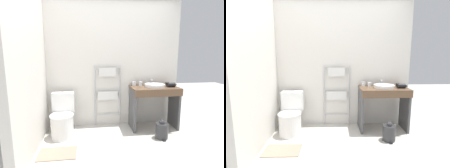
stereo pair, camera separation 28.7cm
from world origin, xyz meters
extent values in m
plane|color=beige|center=(0.00, 0.00, 0.00)|extent=(12.00, 12.00, 0.00)
cube|color=silver|center=(0.00, 1.39, 1.26)|extent=(2.80, 0.12, 2.52)
cube|color=silver|center=(-1.34, 0.66, 1.26)|extent=(0.12, 1.98, 2.52)
cylinder|color=white|center=(-0.95, 0.85, 0.20)|extent=(0.40, 0.40, 0.39)
cylinder|color=white|center=(-0.95, 0.85, 0.40)|extent=(0.41, 0.41, 0.02)
cube|color=white|center=(-0.95, 1.12, 0.57)|extent=(0.40, 0.18, 0.36)
cylinder|color=silver|center=(-0.95, 1.12, 0.76)|extent=(0.05, 0.05, 0.01)
cylinder|color=silver|center=(-0.35, 1.30, 0.62)|extent=(0.02, 0.02, 1.24)
cylinder|color=silver|center=(0.16, 1.30, 0.62)|extent=(0.02, 0.02, 1.24)
cylinder|color=silver|center=(-0.09, 1.30, 0.22)|extent=(0.51, 0.02, 0.02)
cylinder|color=silver|center=(-0.09, 1.30, 0.71)|extent=(0.51, 0.02, 0.02)
cylinder|color=silver|center=(-0.09, 1.30, 1.19)|extent=(0.51, 0.02, 0.02)
cube|color=silver|center=(-0.09, 1.27, 1.11)|extent=(0.35, 0.04, 0.17)
cube|color=silver|center=(-0.09, 1.27, 0.63)|extent=(0.41, 0.04, 0.17)
cube|color=brown|center=(0.80, 1.04, 0.82)|extent=(0.90, 0.54, 0.03)
cube|color=brown|center=(0.80, 0.78, 0.75)|extent=(0.90, 0.02, 0.10)
cube|color=#4C4C4F|center=(0.37, 1.04, 0.40)|extent=(0.04, 0.46, 0.80)
cube|color=#4C4C4F|center=(1.23, 1.04, 0.40)|extent=(0.04, 0.46, 0.80)
cylinder|color=white|center=(0.80, 1.04, 0.86)|extent=(0.39, 0.39, 0.06)
cylinder|color=silver|center=(0.80, 1.04, 0.89)|extent=(0.32, 0.32, 0.01)
cylinder|color=silver|center=(0.80, 1.26, 0.90)|extent=(0.02, 0.02, 0.13)
cylinder|color=silver|center=(0.80, 1.22, 0.95)|extent=(0.02, 0.09, 0.02)
cylinder|color=white|center=(0.44, 1.22, 0.88)|extent=(0.07, 0.07, 0.09)
cylinder|color=white|center=(0.55, 1.16, 0.88)|extent=(0.07, 0.07, 0.09)
cylinder|color=black|center=(1.11, 0.98, 0.88)|extent=(0.14, 0.08, 0.08)
cone|color=black|center=(1.21, 0.98, 0.88)|extent=(0.05, 0.07, 0.07)
cube|color=black|center=(1.08, 1.07, 0.88)|extent=(0.05, 0.10, 0.06)
cylinder|color=#333335|center=(0.79, 0.58, 0.13)|extent=(0.22, 0.22, 0.27)
sphere|color=#333335|center=(0.79, 0.58, 0.29)|extent=(0.10, 0.10, 0.10)
cube|color=black|center=(0.79, 0.46, 0.01)|extent=(0.05, 0.04, 0.02)
cube|color=gray|center=(-0.95, 0.30, 0.01)|extent=(0.56, 0.36, 0.01)
camera|label=1|loc=(-0.46, -2.16, 1.48)|focal=28.00mm
camera|label=2|loc=(-0.17, -2.19, 1.48)|focal=28.00mm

